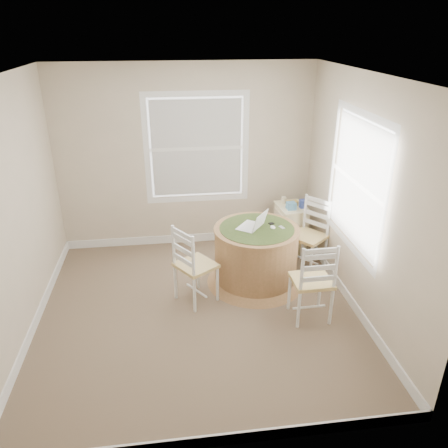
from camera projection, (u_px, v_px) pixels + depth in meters
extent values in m
cube|color=#75604A|center=(199.00, 312.00, 5.06)|extent=(3.60, 3.60, 0.02)
cube|color=white|center=(192.00, 74.00, 3.96)|extent=(3.60, 3.60, 0.02)
cube|color=beige|center=(186.00, 159.00, 6.14)|extent=(3.60, 0.02, 2.60)
cube|color=beige|center=(216.00, 311.00, 2.88)|extent=(3.60, 0.02, 2.60)
cube|color=beige|center=(12.00, 217.00, 4.29)|extent=(0.02, 3.60, 2.60)
cube|color=beige|center=(362.00, 199.00, 4.73)|extent=(0.02, 3.60, 2.60)
cube|color=white|center=(189.00, 238.00, 6.64)|extent=(3.60, 0.02, 0.12)
cube|color=white|center=(217.00, 440.00, 3.42)|extent=(3.60, 0.02, 0.12)
cube|color=white|center=(37.00, 319.00, 4.81)|extent=(0.02, 3.60, 0.12)
cube|color=white|center=(347.00, 295.00, 5.24)|extent=(0.02, 3.60, 0.12)
cylinder|color=#9F6F47|center=(256.00, 253.00, 5.47)|extent=(1.04, 1.04, 0.67)
cone|color=#9F6F47|center=(255.00, 278.00, 5.63)|extent=(1.24, 1.24, 0.07)
cylinder|color=#9F6F47|center=(257.00, 230.00, 5.34)|extent=(1.06, 1.06, 0.03)
cylinder|color=#415123|center=(257.00, 228.00, 5.33)|extent=(0.92, 0.92, 0.01)
cone|color=#415123|center=(257.00, 232.00, 5.35)|extent=(1.02, 1.02, 0.10)
cube|color=white|center=(249.00, 227.00, 5.36)|extent=(0.38, 0.40, 0.02)
cube|color=silver|center=(250.00, 226.00, 5.36)|extent=(0.26, 0.29, 0.00)
cube|color=black|center=(260.00, 221.00, 5.25)|extent=(0.25, 0.30, 0.21)
ellipsoid|color=white|center=(273.00, 227.00, 5.33)|extent=(0.09, 0.11, 0.03)
cube|color=#B7BABF|center=(282.00, 228.00, 5.34)|extent=(0.07, 0.10, 0.02)
cube|color=black|center=(271.00, 224.00, 5.43)|extent=(0.07, 0.07, 0.02)
cube|color=#F2EAB6|center=(290.00, 228.00, 6.32)|extent=(0.39, 0.51, 0.66)
cube|color=#F2EAB6|center=(292.00, 207.00, 6.18)|extent=(0.43, 0.55, 0.02)
cube|color=beige|center=(279.00, 241.00, 6.37)|extent=(0.05, 0.41, 0.14)
cube|color=beige|center=(280.00, 229.00, 6.29)|extent=(0.05, 0.41, 0.14)
cube|color=beige|center=(281.00, 217.00, 6.21)|extent=(0.05, 0.41, 0.14)
cube|color=#5290BD|center=(291.00, 205.00, 6.07)|extent=(0.13, 0.13, 0.10)
cube|color=gold|center=(292.00, 203.00, 6.21)|extent=(0.16, 0.11, 0.06)
cube|color=#34479C|center=(301.00, 204.00, 6.11)|extent=(0.09, 0.09, 0.12)
cylinder|color=beige|center=(285.00, 200.00, 6.26)|extent=(0.07, 0.07, 0.09)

